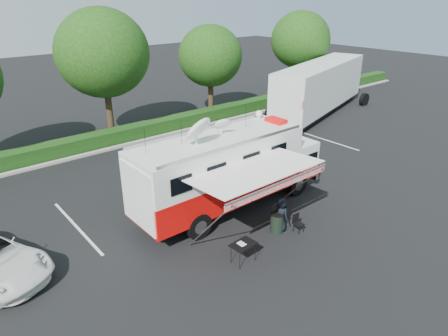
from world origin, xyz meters
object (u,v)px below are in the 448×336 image
at_px(command_truck, 229,169).
at_px(folding_table, 243,245).
at_px(semi_trailer, 320,87).
at_px(trash_bin, 277,222).

relative_size(command_truck, folding_table, 9.71).
xyz_separation_m(folding_table, semi_trailer, (19.26, 11.45, 1.45)).
bearing_deg(folding_table, trash_bin, 14.16).
height_order(folding_table, semi_trailer, semi_trailer).
bearing_deg(semi_trailer, folding_table, -149.28).
bearing_deg(trash_bin, folding_table, -165.84).
bearing_deg(command_truck, folding_table, -123.44).
distance_m(command_truck, semi_trailer, 18.60).
bearing_deg(semi_trailer, trash_bin, -147.09).
xyz_separation_m(command_truck, folding_table, (-2.39, -3.62, -1.26)).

